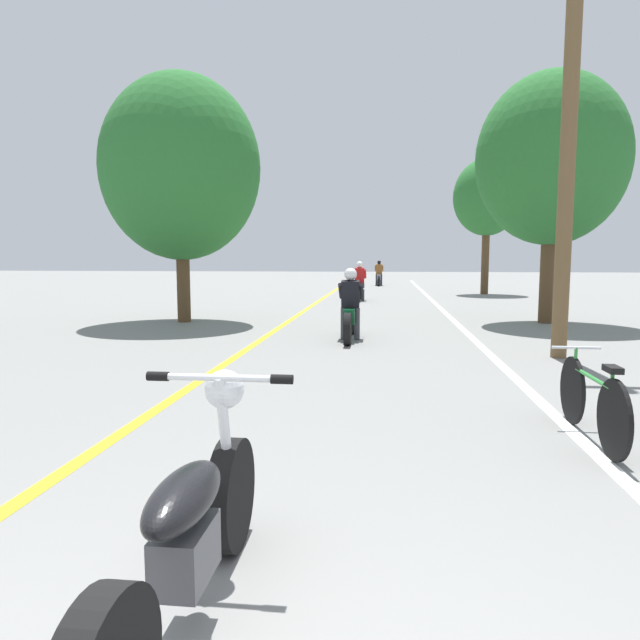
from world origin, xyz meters
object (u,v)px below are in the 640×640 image
(utility_pole, at_px, (569,127))
(motorcycle_rider_far, at_px, (379,276))
(motorcycle_foreground, at_px, (189,533))
(bicycle_parked, at_px, (592,401))
(roadside_tree_right_near, at_px, (552,159))
(roadside_tree_right_far, at_px, (487,198))
(motorcycle_rider_lead, at_px, (350,312))
(motorcycle_rider_mid, at_px, (359,286))
(roadside_tree_left, at_px, (180,168))

(utility_pole, height_order, motorcycle_rider_far, utility_pole)
(motorcycle_foreground, xyz_separation_m, bicycle_parked, (2.61, 2.83, -0.07))
(roadside_tree_right_near, height_order, motorcycle_foreground, roadside_tree_right_near)
(roadside_tree_right_near, height_order, roadside_tree_right_far, roadside_tree_right_near)
(motorcycle_rider_lead, xyz_separation_m, motorcycle_rider_mid, (-0.27, 9.81, 0.01))
(utility_pole, distance_m, motorcycle_rider_lead, 4.84)
(motorcycle_rider_lead, bearing_deg, roadside_tree_right_near, 36.18)
(motorcycle_rider_far, distance_m, bicycle_parked, 26.85)
(motorcycle_rider_far, relative_size, bicycle_parked, 1.23)
(utility_pole, bearing_deg, roadside_tree_left, 151.60)
(roadside_tree_right_near, distance_m, motorcycle_foreground, 13.31)
(roadside_tree_left, height_order, bicycle_parked, roadside_tree_left)
(motorcycle_rider_far, height_order, bicycle_parked, motorcycle_rider_far)
(utility_pole, height_order, roadside_tree_right_near, utility_pole)
(motorcycle_rider_far, bearing_deg, roadside_tree_right_far, -56.02)
(motorcycle_rider_lead, distance_m, bicycle_parked, 6.35)
(utility_pole, height_order, roadside_tree_right_far, utility_pole)
(motorcycle_rider_mid, xyz_separation_m, motorcycle_rider_far, (0.58, 11.10, -0.02))
(roadside_tree_right_near, relative_size, motorcycle_rider_far, 2.89)
(roadside_tree_left, relative_size, motorcycle_rider_far, 2.91)
(motorcycle_rider_far, bearing_deg, utility_pole, -82.17)
(roadside_tree_right_near, bearing_deg, roadside_tree_right_far, 88.00)
(roadside_tree_right_far, xyz_separation_m, bicycle_parked, (-2.44, -19.98, -3.71))
(roadside_tree_right_near, height_order, bicycle_parked, roadside_tree_right_near)
(motorcycle_foreground, distance_m, motorcycle_rider_lead, 8.69)
(motorcycle_rider_lead, distance_m, motorcycle_rider_mid, 9.81)
(roadside_tree_left, relative_size, motorcycle_rider_lead, 2.79)
(motorcycle_rider_lead, relative_size, motorcycle_rider_far, 1.04)
(roadside_tree_right_far, bearing_deg, roadside_tree_right_near, -92.00)
(motorcycle_foreground, bearing_deg, roadside_tree_right_far, 77.51)
(roadside_tree_right_far, height_order, motorcycle_foreground, roadside_tree_right_far)
(roadside_tree_right_far, distance_m, roadside_tree_left, 14.76)
(roadside_tree_left, xyz_separation_m, motorcycle_rider_far, (4.56, 18.37, -3.18))
(roadside_tree_right_far, xyz_separation_m, motorcycle_foreground, (-5.05, -22.81, -3.64))
(roadside_tree_left, xyz_separation_m, motorcycle_rider_lead, (4.24, -2.54, -3.18))
(motorcycle_rider_far, xyz_separation_m, bicycle_parked, (2.14, -26.76, -0.17))
(roadside_tree_right_far, relative_size, motorcycle_rider_far, 2.81)
(roadside_tree_right_near, height_order, motorcycle_rider_far, roadside_tree_right_near)
(motorcycle_foreground, bearing_deg, motorcycle_rider_mid, 90.33)
(roadside_tree_left, bearing_deg, utility_pole, -28.40)
(bicycle_parked, bearing_deg, motorcycle_rider_far, 94.56)
(roadside_tree_right_near, xyz_separation_m, motorcycle_rider_lead, (-4.51, -3.30, -3.34))
(roadside_tree_right_near, xyz_separation_m, motorcycle_rider_far, (-4.19, 17.61, -3.34))
(motorcycle_rider_lead, bearing_deg, motorcycle_rider_mid, 91.57)
(utility_pole, height_order, roadside_tree_left, utility_pole)
(roadside_tree_left, bearing_deg, roadside_tree_right_far, 51.77)
(motorcycle_rider_far, bearing_deg, motorcycle_foreground, -90.93)
(roadside_tree_left, bearing_deg, roadside_tree_right_near, 4.97)
(motorcycle_rider_lead, relative_size, motorcycle_rider_mid, 1.06)
(utility_pole, bearing_deg, motorcycle_rider_lead, 154.86)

